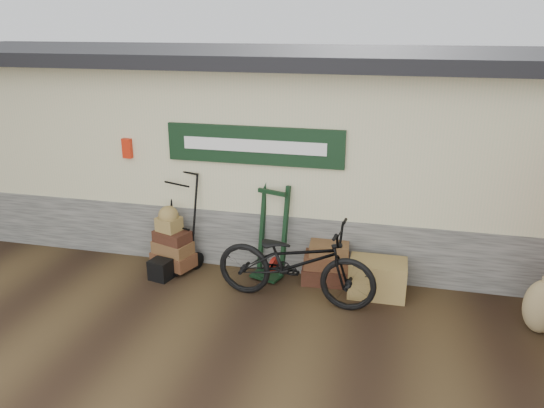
# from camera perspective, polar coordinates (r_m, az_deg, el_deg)

# --- Properties ---
(ground) EXTENTS (80.00, 80.00, 0.00)m
(ground) POSITION_cam_1_polar(r_m,az_deg,el_deg) (7.36, -1.53, -10.48)
(ground) COLOR black
(ground) RESTS_ON ground
(station_building) EXTENTS (14.40, 4.10, 3.20)m
(station_building) POSITION_cam_1_polar(r_m,az_deg,el_deg) (9.29, 2.80, 6.54)
(station_building) COLOR #4C4C47
(station_building) RESTS_ON ground
(porter_trolley) EXTENTS (0.90, 0.79, 1.52)m
(porter_trolley) POSITION_cam_1_polar(r_m,az_deg,el_deg) (8.19, -9.97, -1.71)
(porter_trolley) COLOR black
(porter_trolley) RESTS_ON ground
(green_barrow) EXTENTS (0.61, 0.56, 1.40)m
(green_barrow) POSITION_cam_1_polar(r_m,az_deg,el_deg) (7.79, -0.02, -3.02)
(green_barrow) COLOR black
(green_barrow) RESTS_ON ground
(suitcase_stack) EXTENTS (0.73, 0.50, 0.62)m
(suitcase_stack) POSITION_cam_1_polar(r_m,az_deg,el_deg) (7.78, 5.91, -6.26)
(suitcase_stack) COLOR #321D10
(suitcase_stack) RESTS_ON ground
(wicker_hamper) EXTENTS (0.78, 0.51, 0.51)m
(wicker_hamper) POSITION_cam_1_polar(r_m,az_deg,el_deg) (7.56, 11.27, -7.80)
(wicker_hamper) COLOR olive
(wicker_hamper) RESTS_ON ground
(black_trunk) EXTENTS (0.35, 0.32, 0.30)m
(black_trunk) POSITION_cam_1_polar(r_m,az_deg,el_deg) (8.06, -11.89, -6.92)
(black_trunk) COLOR black
(black_trunk) RESTS_ON ground
(bicycle) EXTENTS (0.96, 2.26, 1.28)m
(bicycle) POSITION_cam_1_polar(r_m,az_deg,el_deg) (7.11, 2.52, -5.78)
(bicycle) COLOR black
(bicycle) RESTS_ON ground
(burlap_sack_left) EXTENTS (0.49, 0.43, 0.70)m
(burlap_sack_left) POSITION_cam_1_polar(r_m,az_deg,el_deg) (7.32, 27.03, -9.81)
(burlap_sack_left) COLOR olive
(burlap_sack_left) RESTS_ON ground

